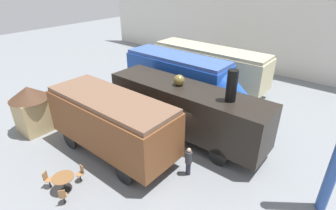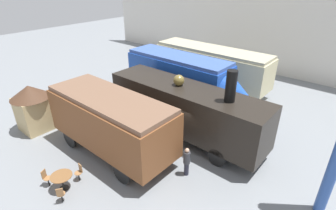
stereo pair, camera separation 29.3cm
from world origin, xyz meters
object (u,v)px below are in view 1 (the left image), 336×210
(passenger_coach_vintage, at_px, (209,64))
(cafe_chair_0, at_px, (81,172))
(steam_locomotive, at_px, (186,107))
(cafe_table_near, at_px, (63,179))
(ticket_kiosk, at_px, (31,107))
(streamlined_locomotive, at_px, (185,79))
(passenger_coach_wooden, at_px, (112,120))
(visitor_person, at_px, (189,160))

(passenger_coach_vintage, distance_m, cafe_chair_0, 14.03)
(steam_locomotive, xyz_separation_m, cafe_table_near, (-1.60, -7.23, -1.32))
(steam_locomotive, bearing_deg, cafe_chair_0, -103.61)
(passenger_coach_vintage, xyz_separation_m, ticket_kiosk, (-4.79, -12.98, -0.43))
(streamlined_locomotive, relative_size, steam_locomotive, 0.98)
(cafe_chair_0, bearing_deg, streamlined_locomotive, -170.45)
(streamlined_locomotive, relative_size, ticket_kiosk, 3.25)
(streamlined_locomotive, xyz_separation_m, passenger_coach_wooden, (0.42, -7.15, -0.12))
(streamlined_locomotive, distance_m, passenger_coach_wooden, 7.16)
(cafe_chair_0, height_order, visitor_person, visitor_person)
(ticket_kiosk, bearing_deg, passenger_coach_wooden, 16.14)
(steam_locomotive, height_order, visitor_person, steam_locomotive)
(streamlined_locomotive, height_order, cafe_table_near, streamlined_locomotive)
(visitor_person, bearing_deg, steam_locomotive, 128.66)
(steam_locomotive, distance_m, ticket_kiosk, 9.47)
(cafe_chair_0, bearing_deg, ticket_kiosk, -94.14)
(streamlined_locomotive, distance_m, visitor_person, 7.76)
(passenger_coach_wooden, xyz_separation_m, visitor_person, (4.25, 1.10, -1.19))
(cafe_table_near, distance_m, ticket_kiosk, 6.45)
(steam_locomotive, height_order, ticket_kiosk, steam_locomotive)
(steam_locomotive, relative_size, visitor_person, 6.33)
(passenger_coach_wooden, relative_size, ticket_kiosk, 2.50)
(cafe_chair_0, bearing_deg, cafe_table_near, 0.00)
(passenger_coach_vintage, bearing_deg, passenger_coach_wooden, -85.59)
(steam_locomotive, height_order, cafe_chair_0, steam_locomotive)
(streamlined_locomotive, bearing_deg, visitor_person, -52.36)
(passenger_coach_wooden, height_order, visitor_person, passenger_coach_wooden)
(visitor_person, bearing_deg, passenger_coach_vintage, 116.56)
(steam_locomotive, xyz_separation_m, visitor_person, (2.19, -2.74, -1.11))
(cafe_table_near, height_order, cafe_chair_0, cafe_chair_0)
(passenger_coach_wooden, bearing_deg, streamlined_locomotive, 93.38)
(ticket_kiosk, bearing_deg, visitor_person, 15.44)
(passenger_coach_vintage, relative_size, steam_locomotive, 1.00)
(streamlined_locomotive, relative_size, passenger_coach_wooden, 1.30)
(passenger_coach_wooden, relative_size, visitor_person, 4.75)
(steam_locomotive, distance_m, cafe_chair_0, 6.71)
(passenger_coach_vintage, height_order, passenger_coach_wooden, passenger_coach_vintage)
(passenger_coach_vintage, relative_size, ticket_kiosk, 3.34)
(steam_locomotive, bearing_deg, passenger_coach_wooden, -118.17)
(passenger_coach_wooden, distance_m, cafe_table_near, 3.70)
(streamlined_locomotive, xyz_separation_m, cafe_table_near, (0.87, -10.54, -1.53))
(passenger_coach_wooden, distance_m, visitor_person, 4.55)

